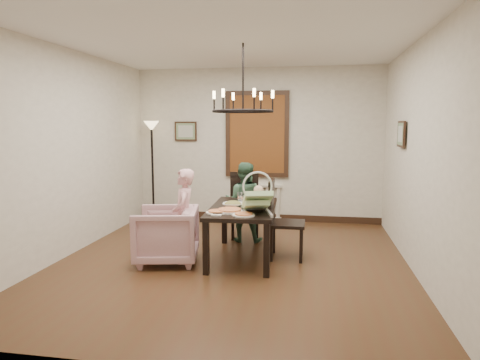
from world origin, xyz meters
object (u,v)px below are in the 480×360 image
(seated_man, at_px, (244,209))
(floor_lamp, at_px, (153,172))
(dining_table, at_px, (243,213))
(elderly_woman, at_px, (184,224))
(chair_far, at_px, (245,205))
(baby_bouncer, at_px, (257,199))
(chair_right, at_px, (287,219))
(drinking_glass, at_px, (243,200))
(armchair, at_px, (166,235))

(seated_man, xyz_separation_m, floor_lamp, (-1.89, 1.12, 0.40))
(dining_table, relative_size, elderly_woman, 1.52)
(chair_far, xyz_separation_m, elderly_woman, (-0.58, -1.33, -0.01))
(dining_table, relative_size, chair_far, 1.48)
(baby_bouncer, bearing_deg, chair_right, 38.61)
(chair_far, distance_m, drinking_glass, 1.00)
(dining_table, height_order, drinking_glass, drinking_glass)
(baby_bouncer, bearing_deg, chair_far, 89.92)
(dining_table, height_order, elderly_woman, elderly_woman)
(armchair, height_order, floor_lamp, floor_lamp)
(chair_far, bearing_deg, floor_lamp, 143.31)
(seated_man, xyz_separation_m, drinking_glass, (0.11, -0.75, 0.27))
(seated_man, relative_size, baby_bouncer, 1.87)
(chair_far, height_order, drinking_glass, chair_far)
(chair_right, distance_m, baby_bouncer, 0.68)
(dining_table, height_order, baby_bouncer, baby_bouncer)
(chair_far, relative_size, drinking_glass, 7.16)
(chair_far, height_order, elderly_woman, chair_far)
(seated_man, bearing_deg, floor_lamp, -30.22)
(seated_man, bearing_deg, drinking_glass, 98.52)
(armchair, relative_size, floor_lamp, 0.44)
(armchair, height_order, drinking_glass, drinking_glass)
(seated_man, bearing_deg, armchair, 55.52)
(chair_right, xyz_separation_m, baby_bouncer, (-0.35, -0.47, 0.34))
(chair_right, relative_size, armchair, 1.34)
(dining_table, distance_m, chair_right, 0.60)
(elderly_woman, xyz_separation_m, drinking_glass, (0.71, 0.38, 0.27))
(chair_right, bearing_deg, drinking_glass, 90.25)
(chair_far, bearing_deg, chair_right, -63.14)
(seated_man, distance_m, baby_bouncer, 1.32)
(drinking_glass, bearing_deg, armchair, -155.01)
(armchair, relative_size, drinking_glass, 5.51)
(chair_right, distance_m, floor_lamp, 3.22)
(armchair, bearing_deg, dining_table, 98.15)
(elderly_woman, height_order, drinking_glass, elderly_woman)
(baby_bouncer, distance_m, drinking_glass, 0.54)
(baby_bouncer, bearing_deg, seated_man, 91.44)
(dining_table, xyz_separation_m, armchair, (-0.95, -0.33, -0.25))
(chair_far, distance_m, elderly_woman, 1.45)
(dining_table, relative_size, baby_bouncer, 2.84)
(chair_right, height_order, elderly_woman, chair_right)
(elderly_woman, relative_size, floor_lamp, 0.56)
(chair_far, relative_size, floor_lamp, 0.57)
(elderly_woman, relative_size, seated_man, 1.00)
(baby_bouncer, distance_m, floor_lamp, 3.24)
(armchair, xyz_separation_m, drinking_glass, (0.93, 0.43, 0.41))
(armchair, xyz_separation_m, floor_lamp, (-1.07, 2.30, 0.54))
(drinking_glass, bearing_deg, chair_right, 0.73)
(chair_far, bearing_deg, drinking_glass, -93.05)
(seated_man, xyz_separation_m, baby_bouncer, (0.36, -1.21, 0.37))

